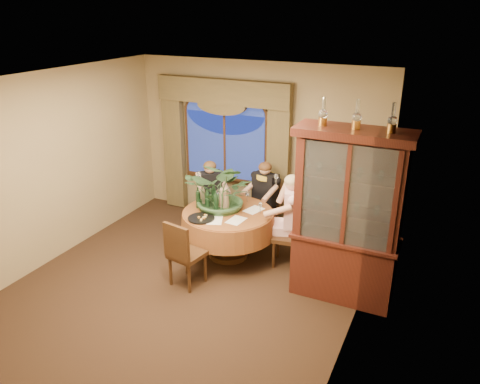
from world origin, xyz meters
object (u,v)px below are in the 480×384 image
at_px(china_cabinet, 347,218).
at_px(chair_back, 213,202).
at_px(oil_lamp_right, 393,118).
at_px(stoneware_vase, 224,198).
at_px(chair_front_left, 187,253).
at_px(person_scarf, 265,198).
at_px(olive_bowl, 228,211).
at_px(person_pink, 292,219).
at_px(centerpiece_plant, 223,167).
at_px(person_back, 210,196).
at_px(wine_bottle_4, 207,199).
at_px(wine_bottle_2, 216,201).
at_px(oil_lamp_left, 323,111).
at_px(chair_right, 288,235).
at_px(oil_lamp_center, 357,114).
at_px(dining_table, 228,234).
at_px(wine_bottle_0, 198,198).
at_px(chair_back_right, 263,208).
at_px(wine_bottle_1, 203,195).
at_px(wine_bottle_3, 214,193).

bearing_deg(china_cabinet, chair_back, 156.44).
bearing_deg(oil_lamp_right, stoneware_vase, 169.97).
bearing_deg(chair_front_left, china_cabinet, 26.93).
distance_m(person_scarf, olive_bowl, 1.04).
distance_m(person_pink, centerpiece_plant, 1.28).
height_order(china_cabinet, chair_back, china_cabinet).
xyz_separation_m(person_back, wine_bottle_4, (0.34, -0.71, 0.28)).
relative_size(china_cabinet, person_scarf, 1.79).
bearing_deg(china_cabinet, wine_bottle_2, 173.01).
relative_size(oil_lamp_left, wine_bottle_4, 1.03).
xyz_separation_m(chair_right, person_pink, (0.01, 0.15, 0.21)).
height_order(chair_right, person_pink, person_pink).
xyz_separation_m(centerpiece_plant, olive_bowl, (0.15, -0.14, -0.64)).
distance_m(centerpiece_plant, wine_bottle_4, 0.56).
distance_m(chair_back, person_scarf, 0.92).
bearing_deg(centerpiece_plant, olive_bowl, -42.68).
xyz_separation_m(person_back, person_scarf, (0.88, 0.30, 0.01)).
xyz_separation_m(oil_lamp_center, wine_bottle_4, (-2.17, 0.28, -1.54)).
height_order(dining_table, chair_front_left, chair_front_left).
bearing_deg(person_back, chair_right, 116.83).
distance_m(wine_bottle_0, wine_bottle_4, 0.15).
xyz_separation_m(chair_right, wine_bottle_2, (-1.07, -0.23, 0.44)).
bearing_deg(chair_front_left, person_pink, 58.71).
bearing_deg(chair_back, chair_back_right, 147.41).
xyz_separation_m(china_cabinet, oil_lamp_right, (0.40, 0.00, 1.31)).
bearing_deg(chair_right, oil_lamp_left, -140.84).
xyz_separation_m(chair_back, wine_bottle_1, (0.21, -0.71, 0.44)).
xyz_separation_m(dining_table, wine_bottle_1, (-0.47, 0.07, 0.54)).
bearing_deg(person_pink, person_back, 58.63).
bearing_deg(dining_table, wine_bottle_2, -156.35).
height_order(person_back, stoneware_vase, person_back).
distance_m(china_cabinet, stoneware_vase, 2.01).
bearing_deg(person_scarf, olive_bowl, 92.31).
xyz_separation_m(dining_table, chair_back, (-0.67, 0.78, 0.10)).
xyz_separation_m(oil_lamp_right, person_scarf, (-2.03, 1.28, -1.82)).
bearing_deg(oil_lamp_center, china_cabinet, 180.00).
height_order(oil_lamp_center, stoneware_vase, oil_lamp_center).
bearing_deg(chair_back, chair_right, 117.49).
relative_size(dining_table, wine_bottle_4, 4.41).
distance_m(china_cabinet, chair_front_left, 2.20).
bearing_deg(chair_back_right, dining_table, 90.00).
bearing_deg(olive_bowl, person_pink, 21.48).
bearing_deg(dining_table, wine_bottle_4, -173.09).
bearing_deg(wine_bottle_1, chair_back, 106.29).
bearing_deg(wine_bottle_3, olive_bowl, -32.61).
height_order(person_pink, wine_bottle_1, person_pink).
xyz_separation_m(china_cabinet, person_pink, (-0.93, 0.62, -0.45)).
xyz_separation_m(wine_bottle_0, wine_bottle_1, (0.01, 0.13, 0.00)).
bearing_deg(stoneware_vase, wine_bottle_1, -175.15).
relative_size(person_back, stoneware_vase, 4.04).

